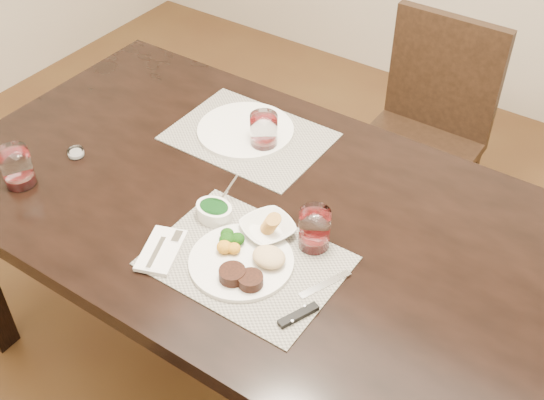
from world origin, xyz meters
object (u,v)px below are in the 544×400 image
Objects in this scene: chair_far at (425,126)px; cracker_bowl at (268,228)px; dinner_plate at (245,262)px; wine_glass_near at (314,231)px; far_plate at (246,130)px; steak_knife at (305,307)px.

cracker_bowl is at bearing -90.70° from chair_far.
dinner_plate is 0.13m from cracker_bowl.
chair_far reaches higher than wine_glass_near.
chair_far reaches higher than far_plate.
dinner_plate is 2.37× the size of wine_glass_near.
dinner_plate is 1.50× the size of cracker_bowl.
wine_glass_near reaches higher than far_plate.
chair_far is at bearing 96.11° from wine_glass_near.
cracker_bowl is 0.58× the size of far_plate.
chair_far reaches higher than cracker_bowl.
far_plate is at bearing 159.88° from steak_knife.
chair_far reaches higher than dinner_plate.
steak_knife is 0.21m from wine_glass_near.
chair_far is 5.25× the size of cracker_bowl.
cracker_bowl is 1.57× the size of wine_glass_near.
far_plate is at bearing -115.00° from chair_far.
steak_knife is (0.19, -0.03, -0.01)m from dinner_plate.
chair_far is 1.17m from dinner_plate.
wine_glass_near is at bearing -34.80° from far_plate.
cracker_bowl is (-0.21, 0.16, 0.01)m from steak_knife.
chair_far is 1.22m from steak_knife.
steak_knife is 2.19× the size of wine_glass_near.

